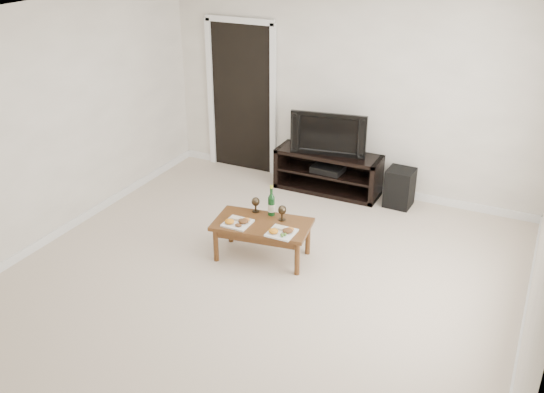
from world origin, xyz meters
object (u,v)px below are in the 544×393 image
(media_console, at_px, (328,172))
(subwoofer, at_px, (400,188))
(television, at_px, (330,132))
(coffee_table, at_px, (262,240))

(media_console, xyz_separation_m, subwoofer, (0.97, -0.01, -0.03))
(television, xyz_separation_m, subwoofer, (0.97, -0.01, -0.59))
(media_console, relative_size, subwoofer, 2.83)
(television, bearing_deg, media_console, 0.00)
(media_console, height_order, coffee_table, media_console)
(media_console, bearing_deg, subwoofer, -0.38)
(media_console, distance_m, subwoofer, 0.97)
(media_console, bearing_deg, coffee_table, -90.67)
(media_console, height_order, television, television)
(media_console, relative_size, television, 1.42)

